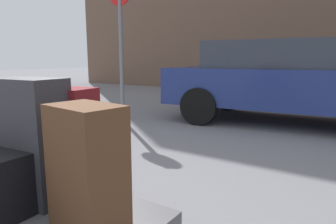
% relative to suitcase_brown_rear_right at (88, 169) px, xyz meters
% --- Properties ---
extents(suitcase_brown_rear_right, '(0.36, 0.27, 0.58)m').
position_rel_suitcase_brown_rear_right_xyz_m(suitcase_brown_rear_right, '(0.00, 0.00, 0.00)').
color(suitcase_brown_rear_right, '#51331E').
rests_on(suitcase_brown_rear_right, luggage_cart).
extents(suitcase_charcoal_rear_left, '(0.44, 0.28, 0.68)m').
position_rel_suitcase_brown_rear_right_xyz_m(suitcase_charcoal_rear_left, '(-0.51, 0.04, 0.05)').
color(suitcase_charcoal_rear_left, '#2D2D33').
rests_on(suitcase_charcoal_rear_left, luggage_cart).
extents(suitcase_maroon_front_right, '(0.46, 0.26, 0.61)m').
position_rel_suitcase_brown_rear_right_xyz_m(suitcase_maroon_front_right, '(-0.49, 0.23, 0.02)').
color(suitcase_maroon_front_right, maroon).
rests_on(suitcase_maroon_front_right, luggage_cart).
extents(parked_car, '(4.46, 2.27, 1.42)m').
position_rel_suitcase_brown_rear_right_xyz_m(parked_car, '(-0.11, 4.66, 0.13)').
color(parked_car, navy).
rests_on(parked_car, ground_plane).
extents(no_parking_sign, '(0.50, 0.07, 2.51)m').
position_rel_suitcase_brown_rear_right_xyz_m(no_parking_sign, '(-2.68, 3.18, 0.92)').
color(no_parking_sign, slate).
rests_on(no_parking_sign, ground_plane).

